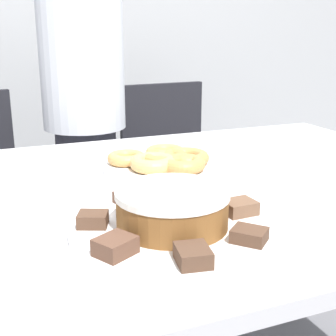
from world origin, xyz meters
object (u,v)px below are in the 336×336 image
(plate_cake, at_px, (172,229))
(frosted_cake, at_px, (172,208))
(plate_donuts, at_px, (165,167))
(office_chair_right, at_px, (176,192))
(person_standing, at_px, (84,109))

(plate_cake, relative_size, frosted_cake, 1.82)
(frosted_cake, bearing_deg, plate_donuts, 69.99)
(frosted_cake, bearing_deg, plate_cake, 90.00)
(office_chair_right, height_order, plate_cake, office_chair_right)
(office_chair_right, xyz_separation_m, plate_cake, (-0.48, -1.11, 0.36))
(person_standing, height_order, office_chair_right, person_standing)
(plate_donuts, distance_m, frosted_cake, 0.39)
(person_standing, distance_m, frosted_cake, 1.06)
(office_chair_right, distance_m, plate_donuts, 0.89)
(plate_donuts, relative_size, frosted_cake, 1.59)
(plate_donuts, bearing_deg, office_chair_right, 64.85)
(plate_donuts, bearing_deg, frosted_cake, -110.01)
(frosted_cake, bearing_deg, person_standing, 85.86)
(plate_cake, bearing_deg, person_standing, 85.86)
(person_standing, distance_m, plate_donuts, 0.69)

